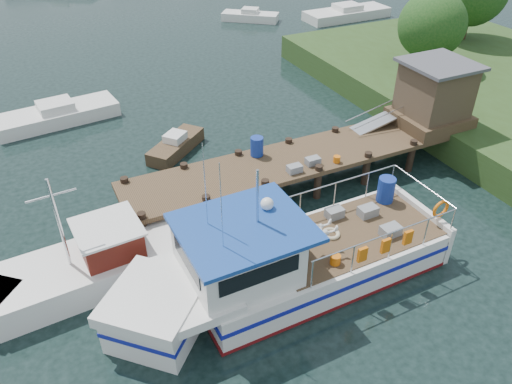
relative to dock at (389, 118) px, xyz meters
name	(u,v)px	position (x,y,z in m)	size (l,w,h in m)	color
ground_plane	(262,193)	(-6.51, -0.01, -2.24)	(160.00, 160.00, 0.00)	black
dock	(389,118)	(0.00, 0.00, 0.00)	(16.60, 3.00, 4.78)	#483522
lobster_boat	(280,264)	(-8.49, -5.35, -1.17)	(12.49, 3.85, 5.93)	silver
work_boat	(86,267)	(-14.28, -2.26, -1.54)	(8.41, 3.06, 4.41)	silver
moored_rowboat	(176,145)	(-8.72, 5.07, -1.86)	(3.47, 3.18, 1.02)	#483522
moored_a	(57,114)	(-13.51, 11.09, -1.80)	(6.59, 2.90, 1.18)	silver
moored_b	(250,16)	(4.37, 24.27, -1.85)	(4.81, 4.29, 1.07)	silver
moored_c	(347,13)	(12.37, 21.21, -1.79)	(7.78, 2.74, 1.22)	silver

